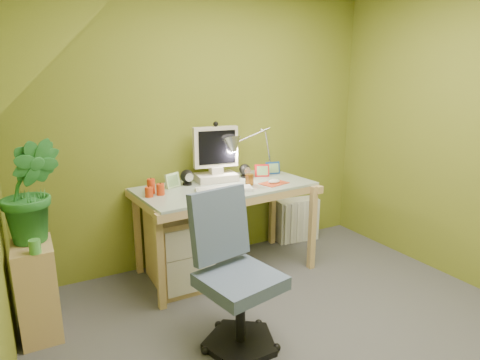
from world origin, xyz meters
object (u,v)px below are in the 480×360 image
desk_lamp (262,141)px  radiator (297,220)px  desk (226,229)px  potted_plant (31,191)px  side_ledge (38,290)px  task_chair (240,280)px  monitor (216,151)px

desk_lamp → radiator: 0.98m
desk → potted_plant: (-1.40, -0.18, 0.56)m
side_ledge → task_chair: (1.07, -0.71, 0.14)m
desk → radiator: (0.93, 0.27, -0.16)m
desk_lamp → potted_plant: size_ratio=0.95×
monitor → radiator: (0.93, 0.09, -0.79)m
desk → desk_lamp: desk_lamp is taller
side_ledge → radiator: size_ratio=1.45×
desk → radiator: bearing=11.2°
side_ledge → radiator: (2.37, 0.50, -0.10)m
task_chair → desk_lamp: bearing=42.5°
monitor → task_chair: 1.31m
monitor → side_ledge: monitor is taller
desk → desk_lamp: size_ratio=2.29×
monitor → side_ledge: size_ratio=0.82×
potted_plant → side_ledge: bearing=-127.4°
desk → task_chair: bearing=-116.3°
desk → task_chair: size_ratio=1.58×
desk_lamp → side_ledge: (-1.89, -0.41, -0.76)m
monitor → potted_plant: bearing=-159.4°
desk → task_chair: (-0.37, -0.94, 0.07)m
side_ledge → potted_plant: 0.64m
monitor → radiator: size_ratio=1.18×
monitor → radiator: bearing=11.6°
desk_lamp → task_chair: desk_lamp is taller
side_ledge → task_chair: 1.29m
monitor → desk_lamp: 0.45m
desk_lamp → potted_plant: desk_lamp is taller
desk → monitor: (0.00, 0.18, 0.63)m
monitor → task_chair: bearing=-102.1°
potted_plant → task_chair: bearing=-36.4°
side_ledge → task_chair: task_chair is taller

